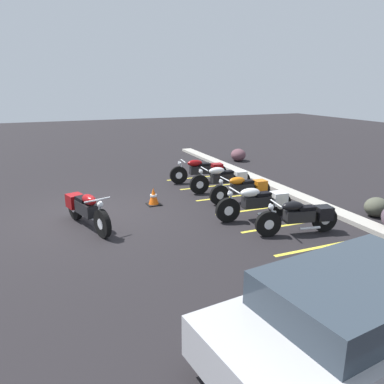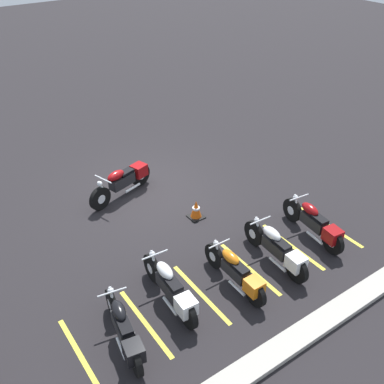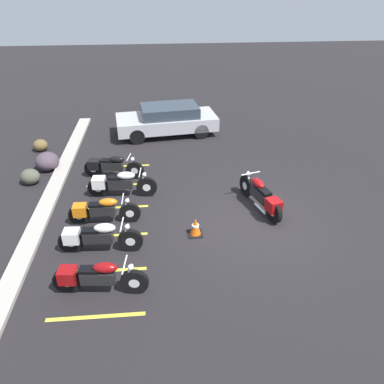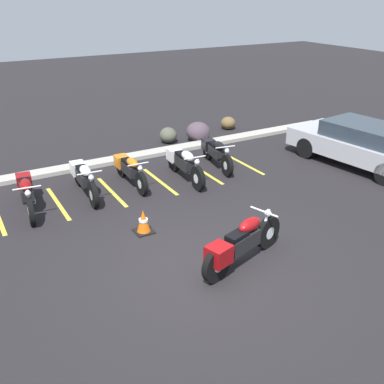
# 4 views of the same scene
# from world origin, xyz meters

# --- Properties ---
(ground) EXTENTS (60.00, 60.00, 0.00)m
(ground) POSITION_xyz_m (0.00, 0.00, 0.00)
(ground) COLOR black
(motorcycle_maroon_featured) EXTENTS (2.23, 0.96, 0.90)m
(motorcycle_maroon_featured) POSITION_xyz_m (0.67, -0.24, 0.48)
(motorcycle_maroon_featured) COLOR black
(motorcycle_maroon_featured) RESTS_ON ground
(parked_bike_0) EXTENTS (0.64, 2.17, 0.85)m
(parked_bike_0) POSITION_xyz_m (-2.36, 4.30, 0.45)
(parked_bike_0) COLOR black
(parked_bike_0) RESTS_ON ground
(parked_bike_1) EXTENTS (0.61, 2.18, 0.86)m
(parked_bike_1) POSITION_xyz_m (-0.90, 4.48, 0.46)
(parked_bike_1) COLOR black
(parked_bike_1) RESTS_ON ground
(parked_bike_2) EXTENTS (0.58, 2.06, 0.81)m
(parked_bike_2) POSITION_xyz_m (0.37, 4.51, 0.43)
(parked_bike_2) COLOR black
(parked_bike_2) RESTS_ON ground
(parked_bike_3) EXTENTS (0.62, 2.22, 0.87)m
(parked_bike_3) POSITION_xyz_m (1.83, 4.12, 0.46)
(parked_bike_3) COLOR black
(parked_bike_3) RESTS_ON ground
(parked_bike_4) EXTENTS (0.71, 2.10, 0.83)m
(parked_bike_4) POSITION_xyz_m (3.14, 4.50, 0.44)
(parked_bike_4) COLOR black
(parked_bike_4) RESTS_ON ground
(car_silver) EXTENTS (2.32, 4.49, 1.29)m
(car_silver) POSITION_xyz_m (6.98, 2.40, 0.68)
(car_silver) COLOR black
(car_silver) RESTS_ON ground
(concrete_curb) EXTENTS (18.00, 0.50, 0.12)m
(concrete_curb) POSITION_xyz_m (0.00, 6.33, 0.06)
(concrete_curb) COLOR #A8A399
(concrete_curb) RESTS_ON ground
(landscape_rock_1) EXTENTS (0.69, 0.70, 0.47)m
(landscape_rock_1) POSITION_xyz_m (5.65, 7.57, 0.23)
(landscape_rock_1) COLOR brown
(landscape_rock_1) RESTS_ON ground
(landscape_rock_2) EXTENTS (0.71, 0.76, 0.54)m
(landscape_rock_2) POSITION_xyz_m (2.92, 7.21, 0.27)
(landscape_rock_2) COLOR #4C4E3F
(landscape_rock_2) RESTS_ON ground
(landscape_rock_3) EXTENTS (1.14, 1.15, 0.67)m
(landscape_rock_3) POSITION_xyz_m (3.91, 6.86, 0.34)
(landscape_rock_3) COLOR #4B3C48
(landscape_rock_3) RESTS_ON ground
(traffic_cone) EXTENTS (0.40, 0.40, 0.53)m
(traffic_cone) POSITION_xyz_m (-0.40, 1.86, 0.25)
(traffic_cone) COLOR black
(traffic_cone) RESTS_ON ground
(stall_line_1) EXTENTS (0.10, 2.10, 0.00)m
(stall_line_1) POSITION_xyz_m (-1.67, 4.25, 0.00)
(stall_line_1) COLOR gold
(stall_line_1) RESTS_ON ground
(stall_line_2) EXTENTS (0.10, 2.10, 0.00)m
(stall_line_2) POSITION_xyz_m (-0.26, 4.25, 0.00)
(stall_line_2) COLOR gold
(stall_line_2) RESTS_ON ground
(stall_line_3) EXTENTS (0.10, 2.10, 0.00)m
(stall_line_3) POSITION_xyz_m (1.15, 4.25, 0.00)
(stall_line_3) COLOR gold
(stall_line_3) RESTS_ON ground
(stall_line_4) EXTENTS (0.10, 2.10, 0.00)m
(stall_line_4) POSITION_xyz_m (2.56, 4.25, 0.00)
(stall_line_4) COLOR gold
(stall_line_4) RESTS_ON ground
(stall_line_5) EXTENTS (0.10, 2.10, 0.00)m
(stall_line_5) POSITION_xyz_m (3.97, 4.25, 0.00)
(stall_line_5) COLOR gold
(stall_line_5) RESTS_ON ground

